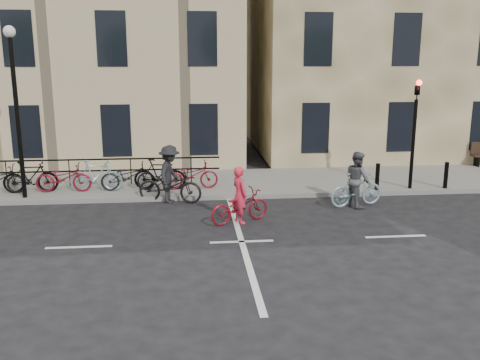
{
  "coord_description": "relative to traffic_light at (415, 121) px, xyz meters",
  "views": [
    {
      "loc": [
        -1.29,
        -12.64,
        4.58
      ],
      "look_at": [
        0.17,
        2.1,
        1.1
      ],
      "focal_mm": 40.0,
      "sensor_mm": 36.0,
      "label": 1
    }
  ],
  "objects": [
    {
      "name": "lamp_post",
      "position": [
        -12.7,
        0.06,
        1.04
      ],
      "size": [
        0.36,
        0.36,
        5.28
      ],
      "color": "black",
      "rests_on": "sidewalk"
    },
    {
      "name": "traffic_light",
      "position": [
        0.0,
        0.0,
        0.0
      ],
      "size": [
        0.18,
        0.3,
        3.9
      ],
      "color": "black",
      "rests_on": "sidewalk"
    },
    {
      "name": "ground",
      "position": [
        -6.2,
        -4.34,
        -2.45
      ],
      "size": [
        120.0,
        120.0,
        0.0
      ],
      "primitive_type": "plane",
      "color": "black",
      "rests_on": "ground"
    },
    {
      "name": "building_east",
      "position": [
        2.8,
        8.66,
        3.7
      ],
      "size": [
        14.0,
        10.0,
        12.0
      ],
      "primitive_type": "cube",
      "color": "#897853",
      "rests_on": "sidewalk"
    },
    {
      "name": "sidewalk",
      "position": [
        -10.2,
        1.66,
        -2.38
      ],
      "size": [
        46.0,
        4.0,
        0.15
      ],
      "primitive_type": "cube",
      "color": "slate",
      "rests_on": "ground"
    },
    {
      "name": "bollard_east",
      "position": [
        -1.2,
        -0.09,
        -1.85
      ],
      "size": [
        0.14,
        0.14,
        0.9
      ],
      "primitive_type": "cylinder",
      "color": "black",
      "rests_on": "sidewalk"
    },
    {
      "name": "building_west",
      "position": [
        -15.2,
        8.66,
        2.7
      ],
      "size": [
        20.0,
        10.0,
        10.0
      ],
      "primitive_type": "cube",
      "color": "tan",
      "rests_on": "sidewalk"
    },
    {
      "name": "cyclist_pink",
      "position": [
        -6.1,
        -2.75,
        -1.9
      ],
      "size": [
        1.89,
        1.31,
        1.6
      ],
      "rotation": [
        0.0,
        0.0,
        2.0
      ],
      "color": "maroon",
      "rests_on": "ground"
    },
    {
      "name": "parked_bikes",
      "position": [
        -10.55,
        0.7,
        -1.81
      ],
      "size": [
        8.3,
        1.23,
        1.05
      ],
      "color": "black",
      "rests_on": "sidewalk"
    },
    {
      "name": "cyclist_dark",
      "position": [
        -8.08,
        -0.44,
        -1.73
      ],
      "size": [
        2.18,
        1.33,
        1.83
      ],
      "rotation": [
        0.0,
        0.0,
        1.29
      ],
      "color": "black",
      "rests_on": "ground"
    },
    {
      "name": "bollard_west",
      "position": [
        1.2,
        -0.09,
        -1.85
      ],
      "size": [
        0.14,
        0.14,
        0.9
      ],
      "primitive_type": "cylinder",
      "color": "black",
      "rests_on": "sidewalk"
    },
    {
      "name": "cyclist_grey",
      "position": [
        -2.35,
        -1.47,
        -1.76
      ],
      "size": [
        1.85,
        0.97,
        1.72
      ],
      "rotation": [
        0.0,
        0.0,
        1.83
      ],
      "color": "#83A4AC",
      "rests_on": "ground"
    }
  ]
}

